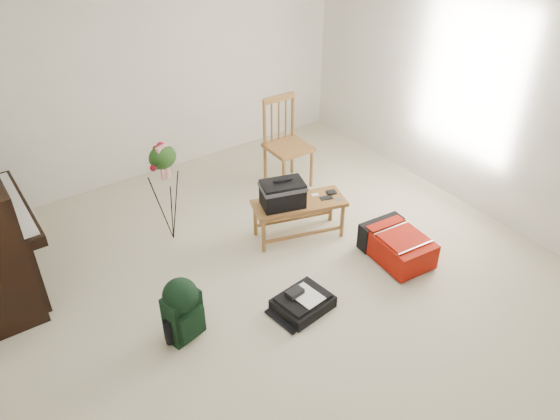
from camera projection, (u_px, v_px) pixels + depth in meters
floor at (290, 289)px, 5.03m from camera, size 5.00×5.50×0.01m
ceiling at (294, 9)px, 3.63m from camera, size 5.00×5.50×0.01m
wall_back at (151, 72)px, 6.20m from camera, size 5.00×0.04×2.50m
wall_right at (492, 101)px, 5.51m from camera, size 0.04×5.50×2.50m
bench at (290, 198)px, 5.37m from camera, size 1.00×0.63×0.72m
dining_chair at (286, 144)px, 6.32m from camera, size 0.46×0.46×1.06m
red_suitcase at (394, 243)px, 5.36m from camera, size 0.50×0.71×0.29m
black_duffel at (303, 302)px, 4.79m from camera, size 0.52×0.44×0.20m
green_backpack at (182, 307)px, 4.38m from camera, size 0.33×0.31×0.59m
flower_stand at (168, 194)px, 5.38m from camera, size 0.45×0.45×1.11m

